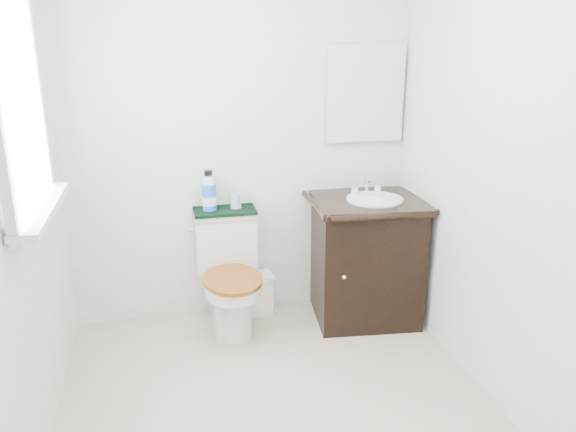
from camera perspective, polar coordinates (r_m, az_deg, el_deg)
name	(u,v)px	position (r m, az deg, el deg)	size (l,w,h in m)	color
floor	(281,415)	(2.98, -0.69, -19.56)	(2.40, 2.40, 0.00)	#B2A48F
wall_back	(240,136)	(3.60, -4.85, 8.07)	(2.40, 2.40, 0.00)	silver
wall_front	(387,307)	(1.36, 10.03, -9.12)	(2.40, 2.40, 0.00)	silver
wall_left	(7,198)	(2.47, -26.66, 1.60)	(2.40, 2.40, 0.00)	silver
wall_right	(506,170)	(2.87, 21.26, 4.39)	(2.40, 2.40, 0.00)	silver
window	(16,101)	(2.64, -25.89, 10.47)	(0.02, 0.70, 0.90)	white
mirror	(365,94)	(3.74, 7.84, 12.21)	(0.50, 0.02, 0.60)	silver
toilet	(229,279)	(3.62, -6.00, -6.38)	(0.40, 0.61, 0.74)	silver
vanity	(366,256)	(3.72, 7.94, -4.04)	(0.74, 0.66, 0.92)	black
trash_bin	(258,293)	(3.84, -3.10, -7.83)	(0.22, 0.19, 0.28)	white
towel	(225,211)	(3.58, -6.46, 0.54)	(0.39, 0.22, 0.02)	black
mouthwash_bottle	(209,192)	(3.55, -8.02, 2.44)	(0.09, 0.09, 0.26)	blue
cup	(236,201)	(3.59, -5.32, 1.53)	(0.07, 0.07, 0.09)	#7C9FCB
soap_bar	(357,193)	(3.67, 6.98, 2.29)	(0.07, 0.05, 0.02)	#1A7F72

